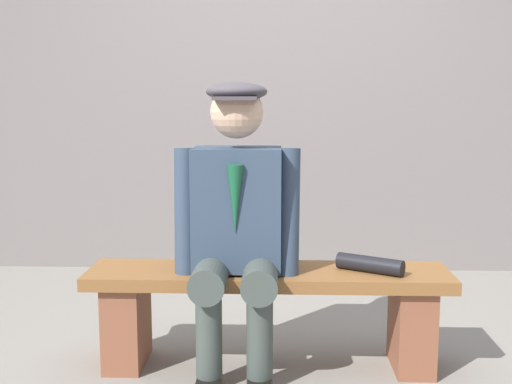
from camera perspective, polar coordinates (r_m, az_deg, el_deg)
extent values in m
plane|color=gray|center=(3.04, 1.06, -15.02)|extent=(30.00, 30.00, 0.00)
cube|color=brown|center=(2.90, 1.08, -7.41)|extent=(1.61, 0.37, 0.06)
cube|color=brown|center=(3.03, 13.54, -11.39)|extent=(0.16, 0.31, 0.39)
cube|color=brown|center=(3.05, -11.31, -11.19)|extent=(0.16, 0.31, 0.39)
cube|color=#334257|center=(2.84, -1.65, -1.44)|extent=(0.38, 0.27, 0.53)
cylinder|color=#1E2338|center=(2.81, -1.67, 3.31)|extent=(0.21, 0.21, 0.06)
cone|color=#195938|center=(2.70, -1.84, -0.68)|extent=(0.07, 0.07, 0.29)
sphere|color=#DBAD8C|center=(2.78, -1.71, 7.06)|extent=(0.23, 0.23, 0.23)
ellipsoid|color=#453F44|center=(2.78, -1.72, 8.82)|extent=(0.26, 0.26, 0.08)
cube|color=#453F44|center=(2.68, -1.86, 8.24)|extent=(0.18, 0.10, 0.02)
cylinder|color=#404943|center=(2.78, 0.40, -7.27)|extent=(0.15, 0.44, 0.15)
cylinder|color=#404943|center=(2.74, 0.33, -12.54)|extent=(0.11, 0.11, 0.46)
cylinder|color=#334257|center=(2.80, 2.83, -2.05)|extent=(0.12, 0.17, 0.58)
cylinder|color=#404943|center=(2.80, -3.95, -7.21)|extent=(0.15, 0.44, 0.15)
cylinder|color=#404943|center=(2.75, -4.17, -12.45)|extent=(0.11, 0.11, 0.46)
cylinder|color=#334257|center=(2.83, -6.18, -1.98)|extent=(0.10, 0.14, 0.58)
cylinder|color=black|center=(2.89, 9.99, -6.29)|extent=(0.29, 0.21, 0.07)
cube|color=slate|center=(4.61, 1.50, 7.39)|extent=(12.00, 0.24, 2.27)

